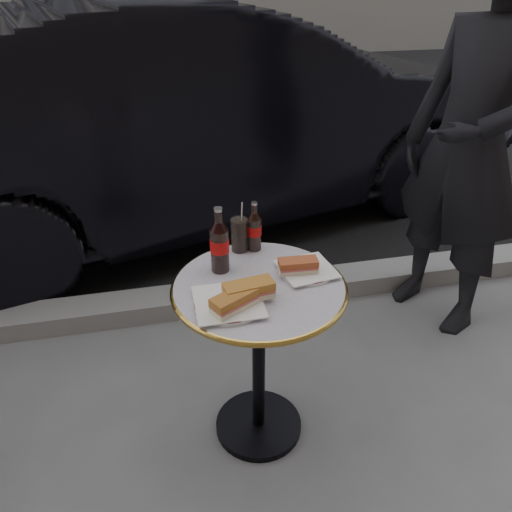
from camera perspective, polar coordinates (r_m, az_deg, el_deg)
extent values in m
plane|color=slate|center=(2.25, 0.29, -18.92)|extent=(80.00, 80.00, 0.00)
cube|color=black|center=(6.64, -9.59, 15.63)|extent=(40.00, 8.00, 0.00)
cube|color=gray|center=(2.87, -3.67, -4.64)|extent=(40.00, 0.20, 0.12)
cylinder|color=silver|center=(1.65, -3.16, -5.45)|extent=(0.27, 0.27, 0.01)
cylinder|color=silver|center=(1.82, 5.80, -1.67)|extent=(0.20, 0.20, 0.01)
cube|color=#AB672B|center=(1.60, -2.54, -5.28)|extent=(0.17, 0.14, 0.05)
cube|color=#B5722D|center=(1.64, -0.82, -4.05)|extent=(0.18, 0.10, 0.06)
cube|color=#AE502C|center=(1.79, 4.82, -1.20)|extent=(0.14, 0.07, 0.05)
cylinder|color=black|center=(1.92, -1.92, 2.44)|extent=(0.09, 0.09, 0.14)
imported|color=black|center=(3.67, -6.03, 15.78)|extent=(2.77, 4.90, 1.53)
imported|color=black|center=(2.60, 23.30, 11.26)|extent=(0.70, 0.82, 1.89)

